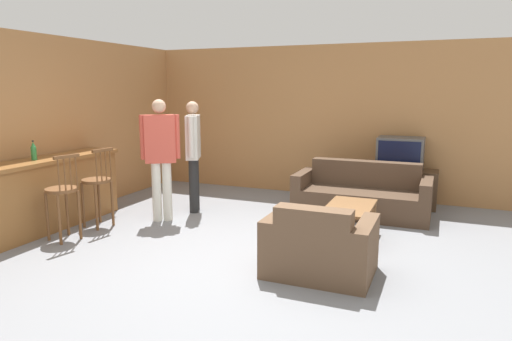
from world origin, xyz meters
TOP-DOWN VIEW (x-y plane):
  - ground_plane at (0.00, 0.00)m, footprint 24.00×24.00m
  - wall_back at (0.00, 3.55)m, footprint 9.40×0.08m
  - wall_left at (-3.22, 1.27)m, footprint 0.08×8.55m
  - bar_counter at (-2.88, 0.15)m, footprint 0.55×2.23m
  - bar_chair_near at (-2.32, -0.17)m, footprint 0.46×0.46m
  - bar_chair_mid at (-2.32, 0.45)m, footprint 0.44×0.44m
  - couch_far at (0.89, 2.44)m, footprint 1.95×0.83m
  - armchair_near at (0.88, -0.01)m, footprint 1.06×0.79m
  - coffee_table at (0.94, 1.22)m, footprint 0.55×0.93m
  - tv_unit at (1.34, 3.19)m, footprint 1.17×0.46m
  - tv at (1.34, 3.19)m, footprint 0.70×0.51m
  - bottle at (-2.89, -0.03)m, footprint 0.07×0.07m
  - person_by_window at (-1.52, 1.65)m, footprint 0.34×0.53m
  - person_by_counter at (-1.68, 1.02)m, footprint 0.47×0.37m

SIDE VIEW (x-z plane):
  - ground_plane at x=0.00m, z-range 0.00..0.00m
  - couch_far at x=0.89m, z-range -0.11..0.67m
  - armchair_near at x=0.88m, z-range -0.10..0.66m
  - tv_unit at x=1.34m, z-range 0.00..0.59m
  - coffee_table at x=0.94m, z-range 0.15..0.58m
  - bar_counter at x=-2.88m, z-range 0.00..0.96m
  - bar_chair_near at x=-2.32m, z-range 0.02..1.11m
  - bar_chair_mid at x=-2.32m, z-range 0.02..1.11m
  - tv at x=1.34m, z-range 0.59..1.10m
  - person_by_window at x=-1.52m, z-range 0.11..1.78m
  - person_by_counter at x=-1.68m, z-range 0.12..1.84m
  - bottle at x=-2.89m, z-range 0.94..1.20m
  - wall_back at x=0.00m, z-range 0.00..2.60m
  - wall_left at x=-3.22m, z-range 0.00..2.60m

